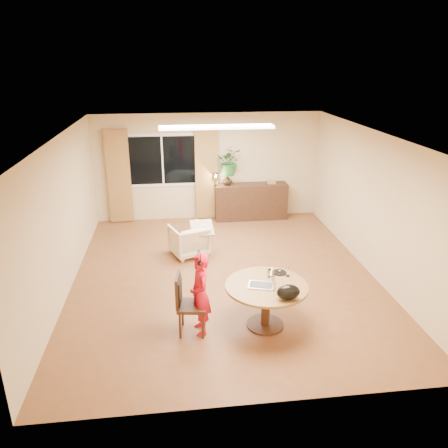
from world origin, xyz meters
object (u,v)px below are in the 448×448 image
Objects in this scene: child at (200,294)px; sideboard at (251,201)px; dining_chair at (192,304)px; armchair at (189,240)px; dining_table at (266,294)px.

sideboard is (1.60, 4.72, -0.18)m from child.
dining_chair reaches higher than armchair.
dining_chair is 5.02m from sideboard.
child is 0.70× the size of sideboard.
child reaches higher than dining_chair.
sideboard is (1.72, 4.71, -0.02)m from dining_chair.
dining_chair reaches higher than sideboard.
child is (-0.98, -0.03, 0.08)m from dining_table.
child is 2.76m from armchair.
dining_table reaches higher than armchair.
dining_chair is 2.74m from armchair.
armchair is (0.08, 2.73, -0.14)m from dining_chair.
sideboard is (1.64, 1.98, 0.13)m from armchair.
dining_table is 1.73× the size of armchair.
armchair is at bearing 96.43° from dining_chair.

